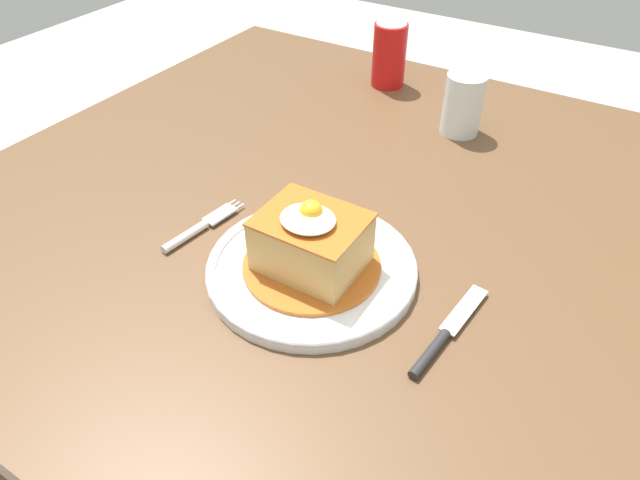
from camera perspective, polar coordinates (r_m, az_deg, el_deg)
name	(u,v)px	position (r m, az deg, el deg)	size (l,w,h in m)	color
ground_plane	(359,471)	(1.40, 3.89, -21.90)	(6.00, 6.00, 0.00)	#B7B2A8
dining_table	(377,260)	(0.90, 5.64, -2.02)	(1.25, 1.07, 0.73)	brown
main_plate	(312,267)	(0.73, -0.82, -2.73)	(0.27, 0.27, 0.02)	white
sandwich_meal	(311,244)	(0.70, -0.87, -0.40)	(0.18, 0.18, 0.10)	#B75B1E
fork	(197,229)	(0.81, -12.12, 1.05)	(0.03, 0.14, 0.01)	silver
knife	(440,340)	(0.66, 11.83, -9.72)	(0.03, 0.17, 0.01)	#262628
soda_can	(389,55)	(1.20, 6.87, 17.75)	(0.07, 0.07, 0.12)	red
drinking_glass	(462,108)	(1.05, 13.92, 12.56)	(0.07, 0.07, 0.10)	gold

